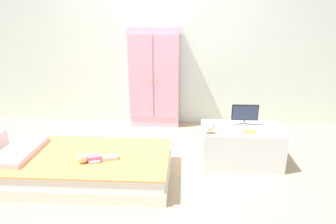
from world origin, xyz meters
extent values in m
cube|color=tan|center=(0.00, 0.00, -0.01)|extent=(10.00, 10.00, 0.02)
cube|color=silver|center=(0.00, 1.57, 1.35)|extent=(6.40, 0.05, 2.70)
cube|color=silver|center=(-0.66, -0.15, 0.06)|extent=(1.75, 0.93, 0.12)
cube|color=silver|center=(-0.66, -0.15, 0.18)|extent=(1.71, 0.89, 0.13)
cube|color=#EA934C|center=(-0.66, -0.15, 0.25)|extent=(1.74, 0.92, 0.02)
cube|color=silver|center=(-1.33, -0.15, 0.29)|extent=(0.32, 0.67, 0.06)
cube|color=#D6668E|center=(-0.51, -0.28, 0.29)|extent=(0.15, 0.11, 0.06)
cube|color=beige|center=(-0.37, -0.22, 0.28)|extent=(0.16, 0.08, 0.04)
cube|color=beige|center=(-0.36, -0.26, 0.28)|extent=(0.16, 0.08, 0.04)
cube|color=beige|center=(-0.52, -0.23, 0.27)|extent=(0.10, 0.05, 0.03)
cube|color=beige|center=(-0.49, -0.33, 0.27)|extent=(0.10, 0.05, 0.03)
sphere|color=beige|center=(-0.61, -0.31, 0.31)|extent=(0.09, 0.09, 0.09)
sphere|color=#E0C67F|center=(-0.62, -0.31, 0.31)|extent=(0.10, 0.10, 0.10)
cube|color=#EFADCC|center=(-0.08, 1.42, 0.73)|extent=(0.73, 0.23, 1.46)
cube|color=#D298B3|center=(-0.27, 1.29, 0.77)|extent=(0.34, 0.02, 1.20)
cube|color=#D298B3|center=(0.10, 1.29, 0.77)|extent=(0.34, 0.02, 1.20)
sphere|color=gold|center=(-0.12, 1.27, 0.73)|extent=(0.02, 0.02, 0.02)
sphere|color=gold|center=(-0.04, 1.27, 0.73)|extent=(0.02, 0.02, 0.02)
cube|color=silver|center=(1.01, 0.27, 0.21)|extent=(0.88, 0.53, 0.43)
cylinder|color=#99999E|center=(1.05, 0.36, 0.43)|extent=(0.10, 0.10, 0.01)
cylinder|color=#99999E|center=(1.05, 0.36, 0.46)|extent=(0.02, 0.02, 0.05)
cube|color=black|center=(1.05, 0.36, 0.58)|extent=(0.30, 0.02, 0.18)
cube|color=#28334C|center=(1.05, 0.35, 0.58)|extent=(0.28, 0.01, 0.16)
cube|color=#8E6642|center=(0.65, 0.10, 0.43)|extent=(0.10, 0.01, 0.01)
cube|color=#8E6642|center=(0.65, 0.07, 0.43)|extent=(0.10, 0.01, 0.01)
cube|color=#D1B289|center=(0.65, 0.09, 0.48)|extent=(0.06, 0.03, 0.04)
cylinder|color=#D1B289|center=(0.67, 0.10, 0.45)|extent=(0.01, 0.01, 0.02)
cylinder|color=#D1B289|center=(0.67, 0.08, 0.45)|extent=(0.01, 0.01, 0.02)
cylinder|color=#D1B289|center=(0.62, 0.10, 0.45)|extent=(0.01, 0.01, 0.02)
cylinder|color=#D1B289|center=(0.62, 0.08, 0.45)|extent=(0.01, 0.01, 0.02)
cylinder|color=#D1B289|center=(0.67, 0.09, 0.51)|extent=(0.02, 0.02, 0.02)
sphere|color=#D1B289|center=(0.67, 0.09, 0.53)|extent=(0.03, 0.03, 0.03)
cube|color=gold|center=(1.08, 0.15, 0.43)|extent=(0.13, 0.08, 0.01)
camera|label=1|loc=(0.36, -2.81, 1.65)|focal=31.31mm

